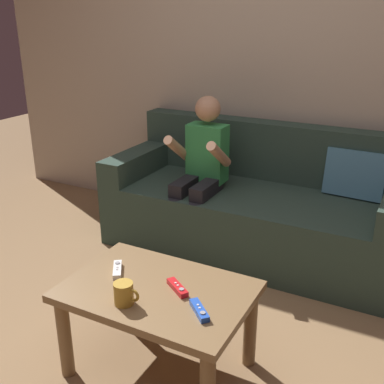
{
  "coord_description": "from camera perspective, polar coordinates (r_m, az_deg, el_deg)",
  "views": [
    {
      "loc": [
        0.94,
        -1.32,
        1.53
      ],
      "look_at": [
        -0.17,
        0.8,
        0.61
      ],
      "focal_mm": 43.73,
      "sensor_mm": 36.0,
      "label": 1
    }
  ],
  "objects": [
    {
      "name": "coffee_mug",
      "position": [
        1.94,
        -8.27,
        -12.14
      ],
      "size": [
        0.12,
        0.08,
        0.09
      ],
      "color": "#B78C2D",
      "rests_on": "coffee_table"
    },
    {
      "name": "coffee_table",
      "position": [
        2.09,
        -4.18,
        -13.34
      ],
      "size": [
        0.8,
        0.54,
        0.43
      ],
      "color": "brown",
      "rests_on": "ground"
    },
    {
      "name": "couch",
      "position": [
        3.19,
        7.91,
        -1.91
      ],
      "size": [
        1.95,
        0.8,
        0.83
      ],
      "color": "#2D4238",
      "rests_on": "ground"
    },
    {
      "name": "game_remote_red_near_edge",
      "position": [
        2.02,
        -1.78,
        -11.58
      ],
      "size": [
        0.14,
        0.11,
        0.03
      ],
      "color": "red",
      "rests_on": "coffee_table"
    },
    {
      "name": "wall_back",
      "position": [
        3.32,
        11.51,
        15.8
      ],
      "size": [
        4.9,
        0.05,
        2.5
      ],
      "primitive_type": "cube",
      "color": "#B2A38E",
      "rests_on": "ground"
    },
    {
      "name": "game_remote_blue_far_corner",
      "position": [
        1.89,
        0.9,
        -14.22
      ],
      "size": [
        0.13,
        0.12,
        0.03
      ],
      "color": "blue",
      "rests_on": "coffee_table"
    },
    {
      "name": "game_remote_white_center",
      "position": [
        2.18,
        -9.09,
        -9.34
      ],
      "size": [
        0.11,
        0.14,
        0.03
      ],
      "color": "white",
      "rests_on": "coffee_table"
    },
    {
      "name": "person_seated_on_couch",
      "position": [
        3.05,
        1.09,
        3.05
      ],
      "size": [
        0.36,
        0.44,
        1.04
      ],
      "color": "black",
      "rests_on": "ground"
    }
  ]
}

